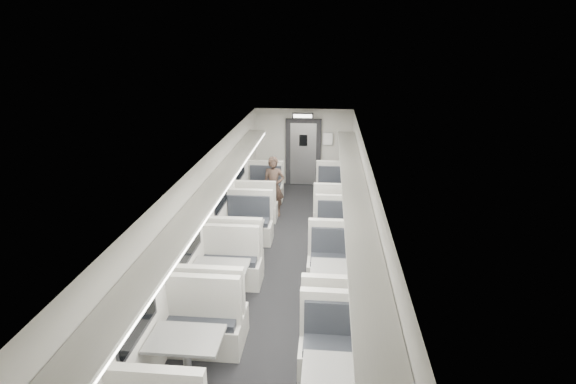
% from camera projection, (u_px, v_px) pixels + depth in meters
% --- Properties ---
extents(room, '(3.24, 12.24, 2.64)m').
position_uv_depth(room, '(285.00, 223.00, 8.36)').
color(room, black).
rests_on(room, ground).
extents(booth_left_a, '(1.02, 2.06, 1.10)m').
position_uv_depth(booth_left_a, '(261.00, 196.00, 12.21)').
color(booth_left_a, '#BAB7AF').
rests_on(booth_left_a, room).
extents(booth_left_b, '(1.09, 2.22, 1.19)m').
position_uv_depth(booth_left_b, '(242.00, 240.00, 9.51)').
color(booth_left_b, '#BAB7AF').
rests_on(booth_left_b, room).
extents(booth_left_c, '(1.15, 2.34, 1.25)m').
position_uv_depth(booth_left_c, '(221.00, 287.00, 7.71)').
color(booth_left_c, '#BAB7AF').
rests_on(booth_left_c, room).
extents(booth_left_d, '(1.15, 2.34, 1.25)m').
position_uv_depth(booth_left_d, '(187.00, 362.00, 5.92)').
color(booth_left_d, '#BAB7AF').
rests_on(booth_left_d, room).
extents(booth_right_a, '(1.09, 2.22, 1.18)m').
position_uv_depth(booth_right_a, '(335.00, 200.00, 11.82)').
color(booth_right_a, '#BAB7AF').
rests_on(booth_right_a, room).
extents(booth_right_b, '(0.97, 1.96, 1.05)m').
position_uv_depth(booth_right_b, '(336.00, 240.00, 9.64)').
color(booth_right_b, '#BAB7AF').
rests_on(booth_right_b, room).
extents(booth_right_c, '(1.12, 2.28, 1.22)m').
position_uv_depth(booth_right_c, '(337.00, 287.00, 7.72)').
color(booth_right_c, '#BAB7AF').
rests_on(booth_right_c, room).
extents(passenger, '(0.60, 0.42, 1.58)m').
position_uv_depth(passenger, '(274.00, 187.00, 11.64)').
color(passenger, black).
rests_on(passenger, room).
extents(window_a, '(0.02, 1.18, 0.84)m').
position_uv_depth(window_a, '(240.00, 164.00, 11.64)').
color(window_a, black).
rests_on(window_a, room).
extents(window_b, '(0.02, 1.18, 0.84)m').
position_uv_depth(window_b, '(221.00, 192.00, 9.57)').
color(window_b, black).
rests_on(window_b, room).
extents(window_c, '(0.02, 1.18, 0.84)m').
position_uv_depth(window_c, '(190.00, 235.00, 7.50)').
color(window_c, black).
rests_on(window_c, room).
extents(window_d, '(0.02, 1.18, 0.84)m').
position_uv_depth(window_d, '(136.00, 311.00, 5.43)').
color(window_d, black).
rests_on(window_d, room).
extents(luggage_rack_left, '(0.46, 10.40, 0.09)m').
position_uv_depth(luggage_rack_left, '(213.00, 190.00, 7.95)').
color(luggage_rack_left, '#BAB7AF').
rests_on(luggage_rack_left, room).
extents(luggage_rack_right, '(0.46, 10.40, 0.09)m').
position_uv_depth(luggage_rack_right, '(354.00, 194.00, 7.74)').
color(luggage_rack_right, '#BAB7AF').
rests_on(luggage_rack_right, room).
extents(vestibule_door, '(1.10, 0.13, 2.10)m').
position_uv_depth(vestibule_door, '(303.00, 153.00, 13.99)').
color(vestibule_door, black).
rests_on(vestibule_door, room).
extents(exit_sign, '(0.62, 0.12, 0.16)m').
position_uv_depth(exit_sign, '(303.00, 116.00, 13.12)').
color(exit_sign, black).
rests_on(exit_sign, room).
extents(wall_notice, '(0.32, 0.02, 0.40)m').
position_uv_depth(wall_notice, '(328.00, 139.00, 13.76)').
color(wall_notice, white).
rests_on(wall_notice, room).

